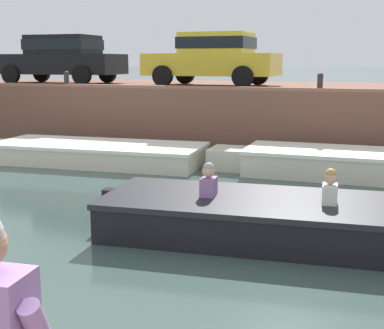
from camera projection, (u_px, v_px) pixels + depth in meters
The scene contains 10 objects.
ground_plane at pixel (205, 222), 8.34m from camera, with size 400.00×400.00×0.00m, color #384C47.
far_quay_wall at pixel (292, 114), 16.22m from camera, with size 60.00×6.00×1.73m, color brown.
far_wall_coping at pixel (276, 89), 13.37m from camera, with size 60.00×0.24×0.08m, color #925F4C.
boat_moored_west_cream at pixel (89, 153), 13.11m from camera, with size 6.22×2.20×0.49m.
boat_moored_central_cream at pixel (341, 163), 11.59m from camera, with size 5.48×1.76×0.56m.
motorboat_passing at pixel (292, 220), 7.43m from camera, with size 5.98×2.16×1.05m.
car_leftmost_black at pixel (61, 57), 17.48m from camera, with size 4.18×1.96×1.54m.
car_left_inner_yellow at pixel (214, 57), 15.80m from camera, with size 3.93×2.06×1.54m.
mooring_bollard_west at pixel (66, 78), 15.40m from camera, with size 0.15×0.15×0.45m.
mooring_bollard_mid at pixel (320, 81), 13.11m from camera, with size 0.15×0.15×0.45m.
Camera 1 is at (2.42, -1.96, 2.48)m, focal length 50.00 mm.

